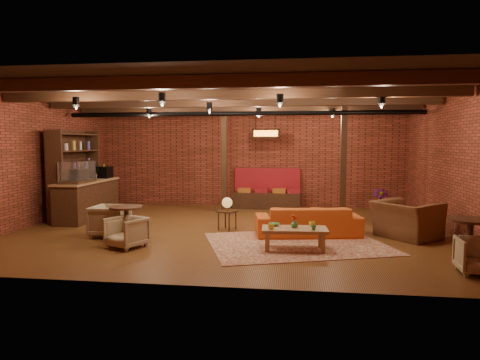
# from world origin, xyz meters

# --- Properties ---
(floor) EXTENTS (10.00, 10.00, 0.00)m
(floor) POSITION_xyz_m (0.00, 0.00, 0.00)
(floor) COLOR #441F11
(floor) RESTS_ON ground
(ceiling) EXTENTS (10.00, 8.00, 0.02)m
(ceiling) POSITION_xyz_m (0.00, 0.00, 3.20)
(ceiling) COLOR black
(ceiling) RESTS_ON wall_back
(wall_back) EXTENTS (10.00, 0.02, 3.20)m
(wall_back) POSITION_xyz_m (0.00, 4.00, 1.60)
(wall_back) COLOR brown
(wall_back) RESTS_ON ground
(wall_front) EXTENTS (10.00, 0.02, 3.20)m
(wall_front) POSITION_xyz_m (0.00, -4.00, 1.60)
(wall_front) COLOR brown
(wall_front) RESTS_ON ground
(wall_left) EXTENTS (0.02, 8.00, 3.20)m
(wall_left) POSITION_xyz_m (-5.00, 0.00, 1.60)
(wall_left) COLOR brown
(wall_left) RESTS_ON ground
(wall_right) EXTENTS (0.02, 8.00, 3.20)m
(wall_right) POSITION_xyz_m (5.00, 0.00, 1.60)
(wall_right) COLOR brown
(wall_right) RESTS_ON ground
(ceiling_beams) EXTENTS (9.80, 6.40, 0.22)m
(ceiling_beams) POSITION_xyz_m (0.00, 0.00, 3.08)
(ceiling_beams) COLOR black
(ceiling_beams) RESTS_ON ceiling
(ceiling_pipe) EXTENTS (9.60, 0.12, 0.12)m
(ceiling_pipe) POSITION_xyz_m (0.00, 1.60, 2.85)
(ceiling_pipe) COLOR black
(ceiling_pipe) RESTS_ON ceiling
(post_left) EXTENTS (0.16, 0.16, 3.20)m
(post_left) POSITION_xyz_m (-0.60, 2.60, 1.60)
(post_left) COLOR black
(post_left) RESTS_ON ground
(post_right) EXTENTS (0.16, 0.16, 3.20)m
(post_right) POSITION_xyz_m (2.80, 2.00, 1.60)
(post_right) COLOR black
(post_right) RESTS_ON ground
(service_counter) EXTENTS (0.80, 2.50, 1.60)m
(service_counter) POSITION_xyz_m (-4.10, 1.00, 0.80)
(service_counter) COLOR black
(service_counter) RESTS_ON ground
(plant_counter) EXTENTS (0.35, 0.39, 0.30)m
(plant_counter) POSITION_xyz_m (-4.00, 1.20, 1.22)
(plant_counter) COLOR #337F33
(plant_counter) RESTS_ON service_counter
(shelving_hutch) EXTENTS (0.52, 2.00, 2.40)m
(shelving_hutch) POSITION_xyz_m (-4.50, 1.10, 1.20)
(shelving_hutch) COLOR black
(shelving_hutch) RESTS_ON ground
(banquette) EXTENTS (2.10, 0.70, 1.00)m
(banquette) POSITION_xyz_m (0.60, 3.55, 0.50)
(banquette) COLOR maroon
(banquette) RESTS_ON ground
(service_sign) EXTENTS (0.86, 0.06, 0.30)m
(service_sign) POSITION_xyz_m (0.60, 3.10, 2.35)
(service_sign) COLOR orange
(service_sign) RESTS_ON ceiling
(ceiling_spotlights) EXTENTS (6.40, 4.40, 0.28)m
(ceiling_spotlights) POSITION_xyz_m (0.00, 0.00, 2.86)
(ceiling_spotlights) COLOR black
(ceiling_spotlights) RESTS_ON ceiling
(rug) EXTENTS (4.16, 3.65, 0.01)m
(rug) POSITION_xyz_m (1.55, -1.19, 0.01)
(rug) COLOR maroon
(rug) RESTS_ON floor
(sofa) EXTENTS (2.40, 1.26, 0.67)m
(sofa) POSITION_xyz_m (1.79, -0.39, 0.33)
(sofa) COLOR #BF4F1A
(sofa) RESTS_ON floor
(coffee_table) EXTENTS (1.28, 0.68, 0.68)m
(coffee_table) POSITION_xyz_m (1.50, -1.70, 0.38)
(coffee_table) COLOR olive
(coffee_table) RESTS_ON floor
(side_table_lamp) EXTENTS (0.49, 0.49, 0.78)m
(side_table_lamp) POSITION_xyz_m (-0.09, 0.02, 0.59)
(side_table_lamp) COLOR black
(side_table_lamp) RESTS_ON floor
(round_table_left) EXTENTS (0.70, 0.70, 0.73)m
(round_table_left) POSITION_xyz_m (-2.02, -1.38, 0.50)
(round_table_left) COLOR black
(round_table_left) RESTS_ON floor
(armchair_a) EXTENTS (0.72, 0.76, 0.77)m
(armchair_a) POSITION_xyz_m (-2.54, -1.02, 0.38)
(armchair_a) COLOR beige
(armchair_a) RESTS_ON floor
(armchair_b) EXTENTS (0.85, 0.83, 0.67)m
(armchair_b) POSITION_xyz_m (-1.79, -1.94, 0.34)
(armchair_b) COLOR beige
(armchair_b) RESTS_ON floor
(armchair_right) EXTENTS (1.40, 1.45, 1.07)m
(armchair_right) POSITION_xyz_m (3.92, -0.34, 0.54)
(armchair_right) COLOR brown
(armchair_right) RESTS_ON floor
(side_table_book) EXTENTS (0.49, 0.49, 0.48)m
(side_table_book) POSITION_xyz_m (4.24, 0.31, 0.42)
(side_table_book) COLOR black
(side_table_book) RESTS_ON floor
(round_table_right) EXTENTS (0.70, 0.70, 0.81)m
(round_table_right) POSITION_xyz_m (4.40, -2.48, 0.54)
(round_table_right) COLOR black
(round_table_right) RESTS_ON floor
(armchair_far) EXTENTS (0.66, 0.62, 0.63)m
(armchair_far) POSITION_xyz_m (4.40, -2.86, 0.32)
(armchair_far) COLOR beige
(armchair_far) RESTS_ON floor
(plant_tall) EXTENTS (1.40, 1.40, 2.45)m
(plant_tall) POSITION_xyz_m (3.79, 1.99, 1.23)
(plant_tall) COLOR #4C7F4C
(plant_tall) RESTS_ON floor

